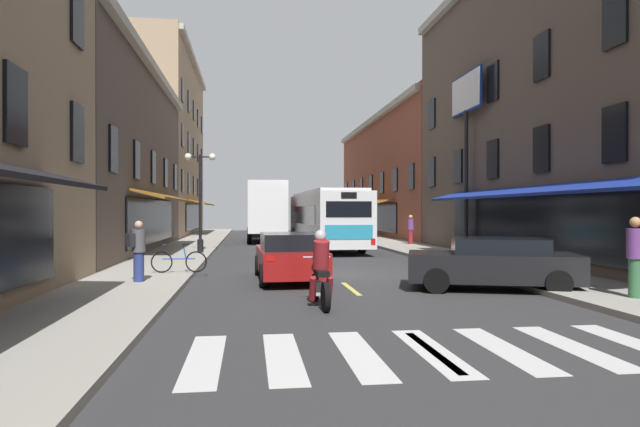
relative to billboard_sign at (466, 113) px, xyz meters
name	(u,v)px	position (x,y,z in m)	size (l,w,h in m)	color
ground_plane	(331,275)	(-7.05, -5.84, -6.51)	(34.80, 80.00, 0.10)	#333335
lane_centre_dashes	(332,274)	(-7.05, -6.09, -6.46)	(0.14, 73.90, 0.01)	#DBCC4C
crosswalk_near	(432,351)	(-7.05, -15.84, -6.46)	(7.10, 2.80, 0.01)	silver
sidewalk_left	(146,274)	(-12.95, -5.84, -6.39)	(3.00, 80.00, 0.14)	#A39E93
sidewalk_right	(501,269)	(-1.15, -5.84, -6.39)	(3.00, 80.00, 0.14)	#A39E93
billboard_sign	(466,113)	(0.00, 0.00, 0.00)	(0.40, 3.23, 8.12)	black
transit_bus	(325,219)	(-5.56, 6.20, -4.83)	(2.93, 12.38, 3.10)	silver
box_truck	(266,212)	(-8.61, 12.29, -4.46)	(2.52, 7.35, 3.89)	black
sedan_near	(493,263)	(-3.40, -10.03, -5.76)	(4.65, 3.09, 1.35)	black
sedan_mid	(290,256)	(-8.53, -7.47, -5.74)	(2.02, 4.32, 1.41)	maroon
motorcycle_rider	(320,274)	(-8.20, -11.89, -5.75)	(0.62, 2.07, 1.66)	black
bicycle_near	(179,261)	(-11.89, -6.15, -5.96)	(1.71, 0.48, 0.91)	black
pedestrian_near	(138,250)	(-12.72, -8.24, -5.45)	(0.51, 0.48, 1.66)	navy
pedestrian_mid	(411,229)	(-0.45, 7.06, -5.46)	(0.36, 0.36, 1.68)	maroon
pedestrian_far	(635,256)	(-1.23, -12.49, -5.39)	(0.36, 0.36, 1.79)	#33663F
street_lamp_twin	(200,197)	(-11.97, 2.19, -3.77)	(1.42, 0.32, 4.58)	black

